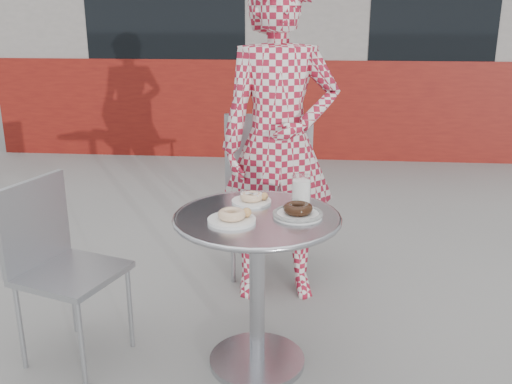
# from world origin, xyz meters

# --- Properties ---
(ground) EXTENTS (60.00, 60.00, 0.00)m
(ground) POSITION_xyz_m (0.00, 0.00, 0.00)
(ground) COLOR gray
(ground) RESTS_ON ground
(storefront) EXTENTS (6.02, 4.55, 3.00)m
(storefront) POSITION_xyz_m (-0.00, 5.56, 1.49)
(storefront) COLOR gray
(storefront) RESTS_ON ground
(bistro_table) EXTENTS (0.68, 0.68, 0.69)m
(bistro_table) POSITION_xyz_m (0.04, -0.02, 0.52)
(bistro_table) COLOR silver
(bistro_table) RESTS_ON ground
(chair_far) EXTENTS (0.46, 0.46, 0.96)m
(chair_far) POSITION_xyz_m (0.03, 0.93, 0.30)
(chair_far) COLOR #A2A5A9
(chair_far) RESTS_ON ground
(chair_left) EXTENTS (0.48, 0.48, 0.80)m
(chair_left) POSITION_xyz_m (-0.75, -0.04, 0.24)
(chair_left) COLOR #A2A5A9
(chair_left) RESTS_ON ground
(seated_person) EXTENTS (0.65, 0.48, 1.64)m
(seated_person) POSITION_xyz_m (0.09, 0.66, 0.82)
(seated_person) COLOR maroon
(seated_person) RESTS_ON ground
(plate_far) EXTENTS (0.17, 0.17, 0.04)m
(plate_far) POSITION_xyz_m (0.01, 0.13, 0.70)
(plate_far) COLOR white
(plate_far) RESTS_ON bistro_table
(plate_near) EXTENTS (0.19, 0.19, 0.05)m
(plate_near) POSITION_xyz_m (-0.05, -0.10, 0.70)
(plate_near) COLOR white
(plate_near) RESTS_ON bistro_table
(plate_checker) EXTENTS (0.20, 0.20, 0.05)m
(plate_checker) POSITION_xyz_m (0.20, -0.02, 0.70)
(plate_checker) COLOR white
(plate_checker) RESTS_ON bistro_table
(milk_cup) EXTENTS (0.08, 0.08, 0.13)m
(milk_cup) POSITION_xyz_m (0.22, 0.13, 0.75)
(milk_cup) COLOR white
(milk_cup) RESTS_ON bistro_table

